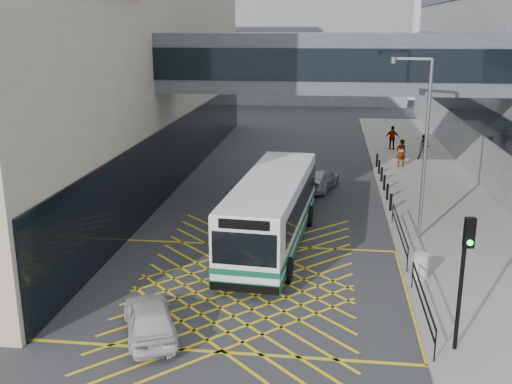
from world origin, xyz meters
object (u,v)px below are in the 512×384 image
at_px(street_lamp, 422,138).
at_px(pedestrian_a, 401,153).
at_px(pedestrian_b, 424,147).
at_px(pedestrian_c, 392,138).
at_px(litter_bin, 421,266).
at_px(car_white, 149,318).
at_px(traffic_light, 464,265).
at_px(car_silver, 318,179).
at_px(bus, 272,210).
at_px(car_dark, 292,191).

xyz_separation_m(street_lamp, pedestrian_a, (0.87, 14.18, -3.58)).
bearing_deg(pedestrian_b, pedestrian_c, 120.03).
distance_m(litter_bin, pedestrian_b, 21.49).
xyz_separation_m(street_lamp, litter_bin, (-0.40, -4.65, -4.03)).
bearing_deg(street_lamp, pedestrian_a, 93.90).
distance_m(car_white, litter_bin, 10.36).
xyz_separation_m(car_white, traffic_light, (9.27, -0.02, 2.23)).
xyz_separation_m(pedestrian_a, pedestrian_c, (-0.02, 5.82, -0.03)).
relative_size(car_silver, street_lamp, 0.53).
bearing_deg(litter_bin, street_lamp, 85.03).
bearing_deg(pedestrian_c, bus, 80.59).
height_order(bus, traffic_light, traffic_light).
xyz_separation_m(bus, pedestrian_c, (7.17, 21.51, -0.61)).
xyz_separation_m(street_lamp, pedestrian_b, (2.73, 16.60, -3.63)).
bearing_deg(litter_bin, car_silver, 107.85).
bearing_deg(car_dark, pedestrian_b, -120.36).
xyz_separation_m(car_dark, street_lamp, (5.90, -5.08, 3.96)).
bearing_deg(car_silver, pedestrian_b, -116.28).
height_order(pedestrian_b, pedestrian_c, pedestrian_c).
bearing_deg(street_lamp, car_dark, 146.69).
distance_m(car_dark, pedestrian_b, 14.40).
bearing_deg(bus, litter_bin, -23.42).
bearing_deg(car_dark, bus, 92.85).
bearing_deg(car_dark, pedestrian_c, -107.86).
relative_size(bus, pedestrian_a, 6.05).
bearing_deg(car_dark, street_lamp, 145.77).
bearing_deg(street_lamp, pedestrian_b, 88.05).
bearing_deg(pedestrian_a, car_dark, 36.87).
bearing_deg(pedestrian_a, car_silver, 31.65).
xyz_separation_m(traffic_light, pedestrian_a, (0.95, 24.08, -1.77)).
height_order(traffic_light, pedestrian_a, traffic_light).
relative_size(traffic_light, pedestrian_b, 2.34).
bearing_deg(car_white, pedestrian_a, -135.37).
distance_m(street_lamp, pedestrian_b, 17.21).
distance_m(traffic_light, pedestrian_b, 26.71).
height_order(litter_bin, pedestrian_a, pedestrian_a).
distance_m(street_lamp, litter_bin, 6.17).
distance_m(litter_bin, pedestrian_a, 18.88).
height_order(bus, street_lamp, street_lamp).
bearing_deg(street_lamp, bus, -159.17).
bearing_deg(car_silver, car_dark, 80.39).
relative_size(pedestrian_a, pedestrian_c, 1.03).
bearing_deg(pedestrian_c, litter_bin, 96.11).
distance_m(bus, traffic_light, 10.52).
xyz_separation_m(car_white, street_lamp, (9.35, 9.88, 4.04)).
height_order(street_lamp, litter_bin, street_lamp).
xyz_separation_m(bus, pedestrian_b, (9.05, 18.11, -0.62)).
relative_size(car_dark, pedestrian_b, 2.58).
distance_m(pedestrian_a, pedestrian_b, 3.06).
relative_size(car_dark, litter_bin, 4.74).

